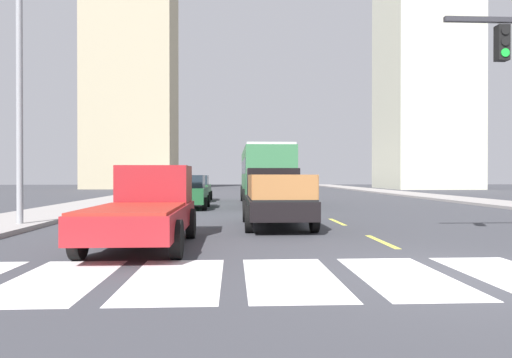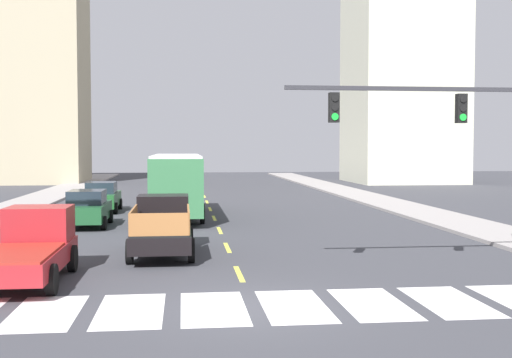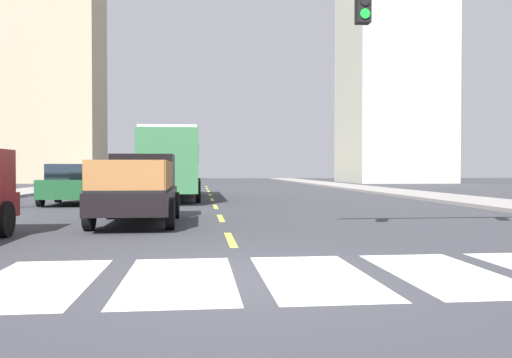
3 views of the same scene
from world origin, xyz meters
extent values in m
plane|color=#38393F|center=(0.00, 0.00, 0.00)|extent=(160.00, 160.00, 0.00)
cube|color=gray|center=(11.63, 18.00, 0.07)|extent=(3.30, 110.00, 0.15)
cube|color=silver|center=(-2.84, 0.00, 0.00)|extent=(1.51, 3.25, 0.01)
cube|color=silver|center=(-0.95, 0.00, 0.00)|extent=(1.51, 3.25, 0.01)
cube|color=silver|center=(0.95, 0.00, 0.00)|extent=(1.51, 3.25, 0.01)
cube|color=silver|center=(2.84, 0.00, 0.00)|extent=(1.51, 3.25, 0.01)
cube|color=#D5D145|center=(0.00, 4.00, 0.00)|extent=(0.16, 2.40, 0.01)
cube|color=#D5D145|center=(0.00, 9.00, 0.00)|extent=(0.16, 2.40, 0.01)
cube|color=#D5D145|center=(0.00, 14.00, 0.00)|extent=(0.16, 2.40, 0.01)
cube|color=#D5D145|center=(0.00, 19.00, 0.00)|extent=(0.16, 2.40, 0.01)
cube|color=#D5D145|center=(0.00, 24.00, 0.00)|extent=(0.16, 2.40, 0.01)
cube|color=#D5D145|center=(0.00, 29.00, 0.00)|extent=(0.16, 2.40, 0.01)
cube|color=#D5D145|center=(0.00, 34.00, 0.00)|extent=(0.16, 2.40, 0.01)
cube|color=#D5D145|center=(0.00, 39.00, 0.00)|extent=(0.16, 2.40, 0.01)
cube|color=black|center=(-2.36, 7.56, 0.68)|extent=(1.96, 5.20, 0.56)
cube|color=black|center=(-2.36, 9.26, 1.46)|extent=(1.84, 1.60, 1.00)
cube|color=#19232D|center=(-2.36, 9.70, 1.64)|extent=(1.72, 0.08, 0.56)
cube|color=black|center=(-2.36, 6.61, 0.99)|extent=(1.84, 3.30, 0.06)
cylinder|color=black|center=(-3.34, 9.12, 0.40)|extent=(0.22, 0.80, 0.80)
cylinder|color=black|center=(-1.38, 9.12, 0.40)|extent=(0.22, 0.80, 0.80)
cylinder|color=black|center=(-3.34, 6.00, 0.40)|extent=(0.22, 0.80, 0.80)
cylinder|color=black|center=(-1.38, 6.00, 0.40)|extent=(0.22, 0.80, 0.80)
cube|color=#9B6335|center=(-3.26, 6.61, 1.37)|extent=(0.06, 3.17, 0.70)
cube|color=#9B6335|center=(-1.45, 6.61, 1.37)|extent=(0.06, 3.17, 0.70)
cube|color=#9B6335|center=(-2.36, 5.03, 1.37)|extent=(1.80, 0.06, 0.70)
cylinder|color=black|center=(-4.94, 4.91, 0.40)|extent=(0.22, 0.80, 0.80)
cube|color=#357145|center=(-1.94, 19.62, 1.85)|extent=(2.50, 10.80, 2.70)
cube|color=#19232D|center=(-1.94, 19.62, 2.20)|extent=(2.52, 9.94, 0.80)
cube|color=silver|center=(-1.94, 19.62, 3.26)|extent=(2.40, 10.37, 0.12)
cylinder|color=black|center=(-3.19, 22.97, 0.50)|extent=(0.22, 1.00, 1.00)
cylinder|color=black|center=(-0.69, 22.97, 0.50)|extent=(0.22, 1.00, 1.00)
cylinder|color=black|center=(-3.19, 16.65, 0.50)|extent=(0.22, 1.00, 1.00)
cylinder|color=black|center=(-0.69, 16.65, 0.50)|extent=(0.22, 1.00, 1.00)
cube|color=#1C4F2A|center=(-6.08, 16.11, 0.70)|extent=(1.80, 4.40, 0.76)
cube|color=#1E2833|center=(-6.08, 15.96, 1.40)|extent=(1.58, 2.11, 0.64)
cylinder|color=black|center=(-6.98, 17.48, 0.32)|extent=(0.22, 0.64, 0.64)
cylinder|color=black|center=(-5.18, 17.48, 0.32)|extent=(0.22, 0.64, 0.64)
cylinder|color=black|center=(-6.98, 14.75, 0.32)|extent=(0.22, 0.64, 0.64)
cylinder|color=black|center=(-5.18, 14.75, 0.32)|extent=(0.22, 0.64, 0.64)
cube|color=#205828|center=(-6.27, 23.24, 0.70)|extent=(1.80, 4.40, 0.76)
cube|color=#1E2833|center=(-6.27, 23.09, 1.40)|extent=(1.58, 2.11, 0.64)
cylinder|color=black|center=(-7.17, 24.60, 0.32)|extent=(0.22, 0.64, 0.64)
cylinder|color=black|center=(-5.37, 24.60, 0.32)|extent=(0.22, 0.64, 0.64)
cylinder|color=black|center=(-7.17, 21.87, 0.32)|extent=(0.22, 0.64, 0.64)
cylinder|color=black|center=(-5.37, 21.87, 0.32)|extent=(0.22, 0.64, 0.64)
cube|color=black|center=(2.61, 3.10, 4.85)|extent=(0.28, 0.24, 0.84)
cylinder|color=black|center=(2.61, 2.97, 4.85)|extent=(0.20, 0.04, 0.20)
cylinder|color=green|center=(2.61, 2.97, 4.59)|extent=(0.20, 0.04, 0.20)
cube|color=tan|center=(-17.32, 54.55, 15.09)|extent=(11.26, 9.44, 30.18)
camera|label=1|loc=(-3.80, -7.52, 1.69)|focal=32.13mm
camera|label=2|loc=(-1.65, -14.90, 3.75)|focal=45.57mm
camera|label=3|loc=(-0.68, -7.34, 1.51)|focal=37.39mm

